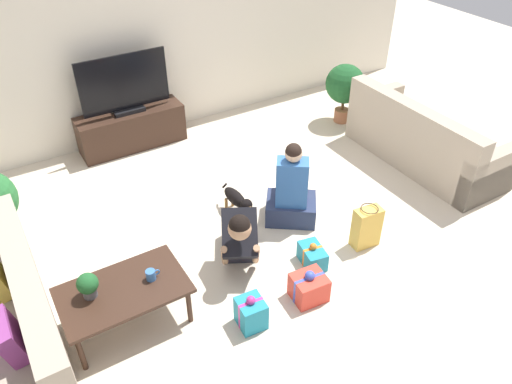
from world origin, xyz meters
TOP-DOWN VIEW (x-y plane):
  - ground_plane at (0.00, 0.00)m, footprint 16.00×16.00m
  - wall_back at (0.00, 2.63)m, footprint 8.40×0.06m
  - sofa_left at (-2.43, -0.26)m, footprint 0.83×2.00m
  - sofa_right at (2.43, 0.13)m, footprint 0.83×2.00m
  - coffee_table at (-1.53, -0.41)m, footprint 1.02×0.62m
  - tv_console at (-0.48, 2.36)m, footprint 1.35×0.41m
  - tv at (-0.48, 2.36)m, footprint 1.11×0.20m
  - potted_plant_corner_right at (2.29, 1.48)m, footprint 0.54×0.54m
  - person_kneeling at (-0.37, -0.25)m, footprint 0.62×0.78m
  - person_sitting at (0.41, 0.03)m, footprint 0.66×0.63m
  - dog at (-0.03, 0.38)m, footprint 0.16×0.55m
  - gift_box_a at (-0.66, -0.96)m, footprint 0.24×0.25m
  - gift_box_b at (-0.07, -0.97)m, footprint 0.31×0.29m
  - gift_box_c at (0.21, -0.64)m, footprint 0.24×0.33m
  - gift_bag_a at (0.82, -0.69)m, footprint 0.28×0.19m
  - mug at (-1.29, -0.42)m, footprint 0.12×0.08m
  - tabletop_plant at (-1.77, -0.35)m, footprint 0.17×0.17m

SIDE VIEW (x-z plane):
  - ground_plane at x=0.00m, z-range 0.00..0.00m
  - gift_box_c at x=0.21m, z-range -0.03..0.23m
  - gift_box_b at x=-0.07m, z-range -0.03..0.28m
  - gift_box_a at x=-0.66m, z-range -0.03..0.30m
  - dog at x=-0.03m, z-range 0.05..0.36m
  - gift_bag_a at x=0.82m, z-range -0.01..0.45m
  - tv_console at x=-0.48m, z-range 0.00..0.50m
  - sofa_right at x=2.43m, z-range -0.12..0.71m
  - sofa_left at x=-2.43m, z-range -0.12..0.72m
  - person_sitting at x=0.41m, z-range -0.14..0.81m
  - person_kneeling at x=-0.37m, z-range -0.04..0.72m
  - coffee_table at x=-1.53m, z-range 0.16..0.57m
  - mug at x=-1.29m, z-range 0.41..0.50m
  - tabletop_plant at x=-1.77m, z-range 0.42..0.64m
  - potted_plant_corner_right at x=2.29m, z-range 0.13..0.96m
  - tv at x=-0.48m, z-range 0.46..1.20m
  - wall_back at x=0.00m, z-range 0.00..2.60m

